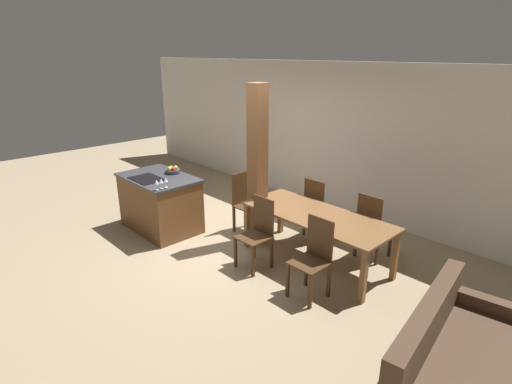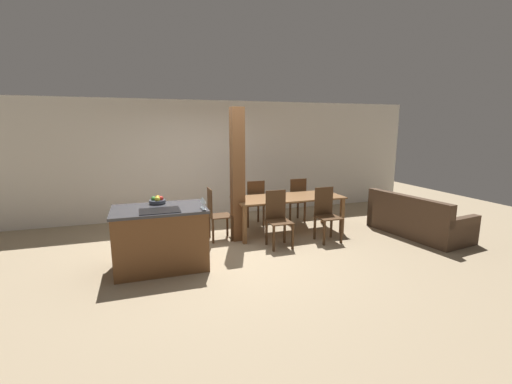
{
  "view_description": "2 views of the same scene",
  "coord_description": "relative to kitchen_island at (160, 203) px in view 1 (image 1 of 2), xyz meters",
  "views": [
    {
      "loc": [
        4.51,
        -3.53,
        2.86
      ],
      "look_at": [
        0.6,
        0.2,
        0.95
      ],
      "focal_mm": 28.0,
      "sensor_mm": 36.0,
      "label": 1
    },
    {
      "loc": [
        -1.32,
        -5.5,
        2.1
      ],
      "look_at": [
        0.6,
        0.2,
        0.95
      ],
      "focal_mm": 24.0,
      "sensor_mm": 36.0,
      "label": 2
    }
  ],
  "objects": [
    {
      "name": "dining_chair_near_left",
      "position": [
        2.03,
        0.32,
        0.05
      ],
      "size": [
        0.4,
        0.4,
        0.99
      ],
      "color": "#472D19",
      "rests_on": "ground_plane"
    },
    {
      "name": "dining_chair_far_right",
      "position": [
        3.0,
        1.64,
        0.05
      ],
      "size": [
        0.4,
        0.4,
        0.99
      ],
      "rotation": [
        0.0,
        0.0,
        3.14
      ],
      "color": "#472D19",
      "rests_on": "ground_plane"
    },
    {
      "name": "wine_glass_middle",
      "position": [
        0.61,
        -0.29,
        0.59
      ],
      "size": [
        0.06,
        0.06,
        0.16
      ],
      "color": "silver",
      "rests_on": "kitchen_island"
    },
    {
      "name": "timber_post",
      "position": [
        1.45,
        0.87,
        0.76
      ],
      "size": [
        0.23,
        0.23,
        2.44
      ],
      "color": "brown",
      "rests_on": "ground_plane"
    },
    {
      "name": "wine_glass_far",
      "position": [
        0.61,
        -0.22,
        0.59
      ],
      "size": [
        0.06,
        0.06,
        0.16
      ],
      "color": "silver",
      "rests_on": "kitchen_island"
    },
    {
      "name": "dining_chair_head_end",
      "position": [
        1.05,
        0.98,
        0.05
      ],
      "size": [
        0.4,
        0.4,
        0.99
      ],
      "rotation": [
        0.0,
        0.0,
        1.57
      ],
      "color": "#472D19",
      "rests_on": "ground_plane"
    },
    {
      "name": "kitchen_island",
      "position": [
        0.0,
        0.0,
        0.0
      ],
      "size": [
        1.36,
        0.88,
        0.93
      ],
      "color": "brown",
      "rests_on": "ground_plane"
    },
    {
      "name": "ground_plane",
      "position": [
        1.11,
        0.39,
        -0.46
      ],
      "size": [
        16.0,
        16.0,
        0.0
      ],
      "primitive_type": "plane",
      "color": "#9E896B"
    },
    {
      "name": "dining_table",
      "position": [
        2.52,
        0.98,
        0.18
      ],
      "size": [
        2.16,
        0.88,
        0.74
      ],
      "color": "brown",
      "rests_on": "ground_plane"
    },
    {
      "name": "wine_glass_near",
      "position": [
        0.61,
        -0.37,
        0.59
      ],
      "size": [
        0.06,
        0.06,
        0.16
      ],
      "color": "silver",
      "rests_on": "kitchen_island"
    },
    {
      "name": "wall_back",
      "position": [
        1.11,
        2.92,
        0.89
      ],
      "size": [
        11.2,
        0.08,
        2.7
      ],
      "color": "silver",
      "rests_on": "ground_plane"
    },
    {
      "name": "fruit_bowl",
      "position": [
        -0.01,
        0.29,
        0.51
      ],
      "size": [
        0.25,
        0.25,
        0.12
      ],
      "color": "#383D47",
      "rests_on": "kitchen_island"
    },
    {
      "name": "couch",
      "position": [
        4.86,
        0.02,
        -0.2
      ],
      "size": [
        1.14,
        1.95,
        0.82
      ],
      "rotation": [
        0.0,
        0.0,
        1.71
      ],
      "color": "#473323",
      "rests_on": "ground_plane"
    },
    {
      "name": "dining_chair_far_left",
      "position": [
        2.03,
        1.64,
        0.05
      ],
      "size": [
        0.4,
        0.4,
        0.99
      ],
      "rotation": [
        0.0,
        0.0,
        3.14
      ],
      "color": "#472D19",
      "rests_on": "ground_plane"
    },
    {
      "name": "dining_chair_near_right",
      "position": [
        3.0,
        0.32,
        0.05
      ],
      "size": [
        0.4,
        0.4,
        0.99
      ],
      "color": "#472D19",
      "rests_on": "ground_plane"
    }
  ]
}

